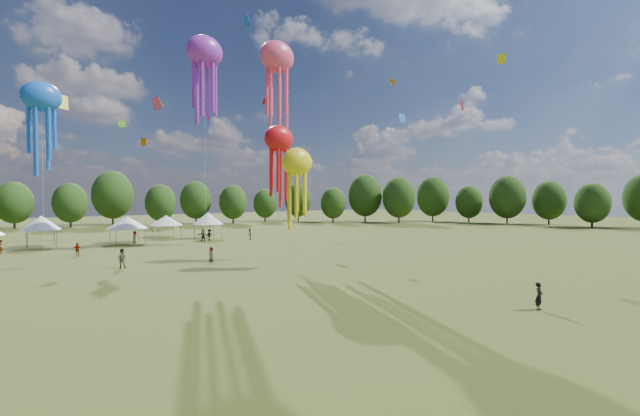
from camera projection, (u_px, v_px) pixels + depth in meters
ground at (446, 335)px, 20.26m from camera, size 300.00×300.00×0.00m
observer_main at (539, 296)px, 24.78m from camera, size 0.67×0.48×1.70m
spectator_near at (122, 258)px, 39.35m from camera, size 1.12×1.01×1.89m
spectators_far at (184, 238)px, 59.63m from camera, size 32.31×24.31×1.88m
festival_tents at (116, 222)px, 61.11m from camera, size 34.33×11.29×4.38m
show_kites at (189, 87)px, 50.95m from camera, size 44.17×31.89×29.48m
small_kites at (160, 10)px, 50.68m from camera, size 78.60×52.15×41.72m
treeline at (104, 199)px, 66.56m from camera, size 201.57×95.24×13.43m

